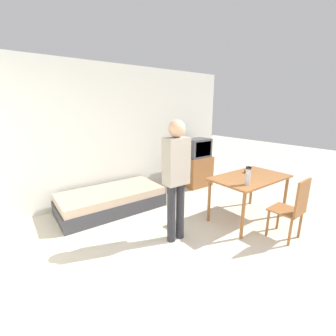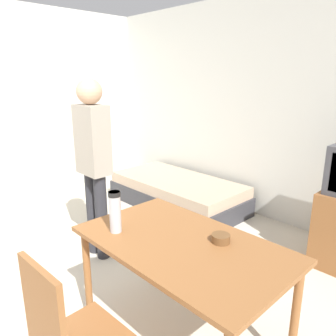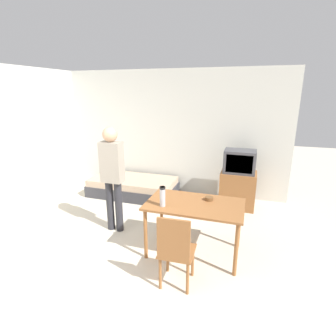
{
  "view_description": "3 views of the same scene",
  "coord_description": "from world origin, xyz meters",
  "px_view_note": "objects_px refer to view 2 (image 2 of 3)",
  "views": [
    {
      "loc": [
        -1.94,
        -0.82,
        1.88
      ],
      "look_at": [
        0.17,
        2.07,
        0.91
      ],
      "focal_mm": 24.0,
      "sensor_mm": 36.0,
      "label": 1
    },
    {
      "loc": [
        2.52,
        -0.07,
        1.74
      ],
      "look_at": [
        0.27,
        2.08,
        0.87
      ],
      "focal_mm": 35.0,
      "sensor_mm": 36.0,
      "label": 2
    },
    {
      "loc": [
        1.93,
        -2.01,
        2.25
      ],
      "look_at": [
        0.62,
        2.08,
        0.98
      ],
      "focal_mm": 28.0,
      "sensor_mm": 36.0,
      "label": 3
    }
  ],
  "objects_px": {
    "thermos_flask": "(115,210)",
    "daybed": "(177,193)",
    "person_standing": "(93,157)",
    "dining_table": "(182,254)",
    "wooden_chair": "(65,335)",
    "mate_bowl": "(221,238)"
  },
  "relations": [
    {
      "from": "dining_table",
      "to": "person_standing",
      "type": "distance_m",
      "value": 1.45
    },
    {
      "from": "person_standing",
      "to": "thermos_flask",
      "type": "height_order",
      "value": "person_standing"
    },
    {
      "from": "daybed",
      "to": "thermos_flask",
      "type": "relative_size",
      "value": 6.9
    },
    {
      "from": "dining_table",
      "to": "wooden_chair",
      "type": "xyz_separation_m",
      "value": [
        -0.05,
        -0.76,
        -0.16
      ]
    },
    {
      "from": "wooden_chair",
      "to": "mate_bowl",
      "type": "relative_size",
      "value": 8.22
    },
    {
      "from": "wooden_chair",
      "to": "mate_bowl",
      "type": "bearing_deg",
      "value": 76.59
    },
    {
      "from": "person_standing",
      "to": "thermos_flask",
      "type": "xyz_separation_m",
      "value": [
        0.99,
        -0.45,
        -0.1
      ]
    },
    {
      "from": "person_standing",
      "to": "mate_bowl",
      "type": "height_order",
      "value": "person_standing"
    },
    {
      "from": "daybed",
      "to": "mate_bowl",
      "type": "distance_m",
      "value": 2.55
    },
    {
      "from": "thermos_flask",
      "to": "daybed",
      "type": "bearing_deg",
      "value": 125.02
    },
    {
      "from": "daybed",
      "to": "thermos_flask",
      "type": "distance_m",
      "value": 2.48
    },
    {
      "from": "mate_bowl",
      "to": "person_standing",
      "type": "bearing_deg",
      "value": 177.39
    },
    {
      "from": "thermos_flask",
      "to": "mate_bowl",
      "type": "xyz_separation_m",
      "value": [
        0.56,
        0.38,
        -0.13
      ]
    },
    {
      "from": "daybed",
      "to": "thermos_flask",
      "type": "bearing_deg",
      "value": -54.98
    },
    {
      "from": "daybed",
      "to": "person_standing",
      "type": "xyz_separation_m",
      "value": [
        0.37,
        -1.49,
        0.82
      ]
    },
    {
      "from": "daybed",
      "to": "person_standing",
      "type": "bearing_deg",
      "value": -76.1
    },
    {
      "from": "daybed",
      "to": "mate_bowl",
      "type": "relative_size",
      "value": 16.61
    },
    {
      "from": "thermos_flask",
      "to": "mate_bowl",
      "type": "height_order",
      "value": "thermos_flask"
    },
    {
      "from": "daybed",
      "to": "wooden_chair",
      "type": "distance_m",
      "value": 3.04
    },
    {
      "from": "dining_table",
      "to": "mate_bowl",
      "type": "distance_m",
      "value": 0.26
    },
    {
      "from": "wooden_chair",
      "to": "thermos_flask",
      "type": "relative_size",
      "value": 3.42
    },
    {
      "from": "dining_table",
      "to": "wooden_chair",
      "type": "relative_size",
      "value": 1.41
    }
  ]
}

